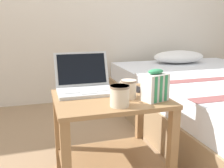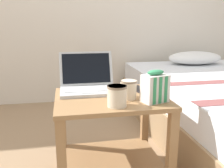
{
  "view_description": "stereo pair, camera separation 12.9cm",
  "coord_description": "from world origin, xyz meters",
  "px_view_note": "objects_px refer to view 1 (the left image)",
  "views": [
    {
      "loc": [
        -0.36,
        -1.24,
        0.9
      ],
      "look_at": [
        0.0,
        -0.04,
        0.59
      ],
      "focal_mm": 40.0,
      "sensor_mm": 36.0,
      "label": 1
    },
    {
      "loc": [
        -0.24,
        -1.27,
        0.9
      ],
      "look_at": [
        0.0,
        -0.04,
        0.59
      ],
      "focal_mm": 40.0,
      "sensor_mm": 36.0,
      "label": 2
    }
  ],
  "objects_px": {
    "bed": "(221,100)",
    "cell_phone": "(135,88)",
    "snack_bag": "(155,86)",
    "mug_front_right": "(119,95)",
    "mug_front_left": "(128,88)",
    "laptop": "(85,84)"
  },
  "relations": [
    {
      "from": "bed",
      "to": "cell_phone",
      "type": "xyz_separation_m",
      "value": [
        -0.97,
        -0.37,
        0.27
      ]
    },
    {
      "from": "bed",
      "to": "snack_bag",
      "type": "bearing_deg",
      "value": -147.44
    },
    {
      "from": "mug_front_right",
      "to": "bed",
      "type": "bearing_deg",
      "value": 28.99
    },
    {
      "from": "mug_front_left",
      "to": "mug_front_right",
      "type": "bearing_deg",
      "value": -127.96
    },
    {
      "from": "laptop",
      "to": "snack_bag",
      "type": "distance_m",
      "value": 0.42
    },
    {
      "from": "bed",
      "to": "mug_front_left",
      "type": "bearing_deg",
      "value": -153.64
    },
    {
      "from": "snack_bag",
      "to": "laptop",
      "type": "bearing_deg",
      "value": 137.92
    },
    {
      "from": "mug_front_right",
      "to": "snack_bag",
      "type": "height_order",
      "value": "snack_bag"
    },
    {
      "from": "laptop",
      "to": "cell_phone",
      "type": "height_order",
      "value": "laptop"
    },
    {
      "from": "mug_front_left",
      "to": "mug_front_right",
      "type": "xyz_separation_m",
      "value": [
        -0.09,
        -0.11,
        0.0
      ]
    },
    {
      "from": "mug_front_left",
      "to": "snack_bag",
      "type": "xyz_separation_m",
      "value": [
        0.12,
        -0.08,
        0.02
      ]
    },
    {
      "from": "mug_front_left",
      "to": "cell_phone",
      "type": "bearing_deg",
      "value": 56.33
    },
    {
      "from": "bed",
      "to": "cell_phone",
      "type": "relative_size",
      "value": 12.22
    },
    {
      "from": "mug_front_left",
      "to": "snack_bag",
      "type": "distance_m",
      "value": 0.14
    },
    {
      "from": "snack_bag",
      "to": "mug_front_left",
      "type": "bearing_deg",
      "value": 145.56
    },
    {
      "from": "bed",
      "to": "mug_front_right",
      "type": "xyz_separation_m",
      "value": [
        -1.16,
        -0.64,
        0.33
      ]
    },
    {
      "from": "laptop",
      "to": "mug_front_left",
      "type": "height_order",
      "value": "laptop"
    },
    {
      "from": "mug_front_left",
      "to": "mug_front_right",
      "type": "relative_size",
      "value": 0.94
    },
    {
      "from": "mug_front_right",
      "to": "snack_bag",
      "type": "bearing_deg",
      "value": 8.78
    },
    {
      "from": "mug_front_left",
      "to": "cell_phone",
      "type": "height_order",
      "value": "mug_front_left"
    },
    {
      "from": "mug_front_left",
      "to": "mug_front_right",
      "type": "height_order",
      "value": "mug_front_right"
    },
    {
      "from": "cell_phone",
      "to": "mug_front_right",
      "type": "bearing_deg",
      "value": -125.49
    }
  ]
}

